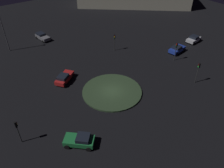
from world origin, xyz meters
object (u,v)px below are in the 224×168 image
Objects in this scene: car_blue at (177,49)px; car_silver at (194,39)px; traffic_light_south at (17,128)px; traffic_light_north at (176,48)px; traffic_light_northwest at (115,39)px; car_red at (64,78)px; traffic_light_northeast at (198,69)px; car_green at (80,140)px; car_grey at (42,36)px; streetlamp_west at (2,25)px.

car_blue is 1.05× the size of car_silver.
car_blue is 1.13× the size of traffic_light_south.
traffic_light_northwest is at bearing -58.61° from traffic_light_north.
traffic_light_northeast is at bearing -73.14° from car_red.
traffic_light_northwest is 13.00m from traffic_light_north.
car_red is (-4.60, -24.68, -0.04)m from car_blue.
car_green is (13.91, -4.59, 0.04)m from car_red.
streetlamp_west reaches higher than car_grey.
traffic_light_northwest is at bearing 54.48° from streetlamp_west.
car_red is at bearing 15.02° from streetlamp_west.
car_green reaches higher than car_red.
traffic_light_north reaches higher than car_silver.
streetlamp_west reaches higher than traffic_light_north.
traffic_light_south is at bearing -24.06° from traffic_light_northwest.
car_silver is 1.08× the size of traffic_light_northwest.
car_blue reaches higher than car_silver.
car_green is 26.13m from traffic_light_northwest.
streetlamp_west is at bearing 134.63° from car_blue.
traffic_light_north is (-7.35, 26.22, 1.97)m from car_green.
traffic_light_south reaches higher than car_blue.
car_blue is 31.64m from car_grey.
traffic_light_northeast is (14.00, 18.74, 2.09)m from car_red.
car_blue is 13.75m from traffic_light_northwest.
car_green is 23.41m from traffic_light_northeast.
car_red is 1.09× the size of car_green.
car_green reaches higher than car_grey.
traffic_light_northwest is at bearing -50.58° from traffic_light_northeast.
traffic_light_northeast is 29.79m from traffic_light_south.
traffic_light_north is at bearing -85.80° from traffic_light_northeast.
car_silver is (-1.09, 7.15, -0.02)m from car_blue.
streetlamp_west is at bearing -45.91° from traffic_light_north.
car_red is 23.48m from traffic_light_northeast.
traffic_light_north is 0.97× the size of traffic_light_northeast.
car_grey is at bearing 134.60° from car_silver.
car_red is 19.12m from car_grey.
car_blue is 30.71m from car_green.
car_green is 1.05× the size of traffic_light_north.
traffic_light_south is at bearing 178.92° from car_blue.
car_silver is (-10.40, 36.42, -0.01)m from car_green.
traffic_light_south reaches higher than car_green.
traffic_light_north is 32.37m from traffic_light_south.
car_green is at bearing -171.33° from car_silver.
car_blue is 1.03× the size of car_green.
streetlamp_west is at bearing -90.51° from car_grey.
traffic_light_north is (10.69, 7.41, 0.11)m from traffic_light_northwest.
traffic_light_north is 7.99m from traffic_light_northeast.
traffic_light_south reaches higher than car_silver.
streetlamp_west is (-31.67, -23.48, 2.99)m from traffic_light_northeast.
traffic_light_northwest is 0.93× the size of traffic_light_northeast.
traffic_light_northeast reaches higher than traffic_light_northwest.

